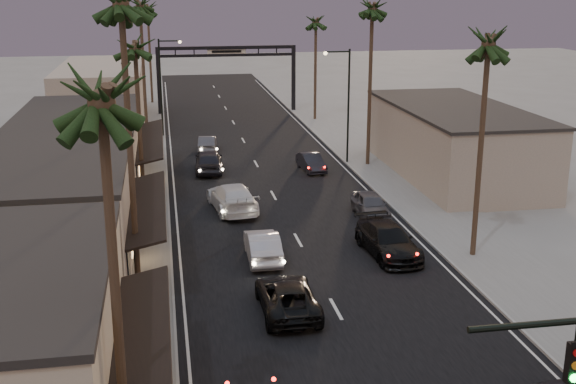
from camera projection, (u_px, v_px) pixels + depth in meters
name	position (u px, v px, depth m)	size (l,w,h in m)	color
ground	(267.00, 184.00, 51.69)	(200.00, 200.00, 0.00)	slate
road	(258.00, 167.00, 56.42)	(14.00, 120.00, 0.02)	black
sidewalk_left	(136.00, 151.00, 61.45)	(5.00, 92.00, 0.12)	slate
sidewalk_right	(352.00, 143.00, 64.60)	(5.00, 92.00, 0.12)	slate
storefront_mid	(47.00, 217.00, 35.53)	(8.00, 14.00, 5.50)	gray
storefront_far	(80.00, 151.00, 50.73)	(8.00, 16.00, 5.00)	#BDAE90
storefront_dist	(103.00, 95.00, 72.35)	(8.00, 20.00, 6.00)	gray
building_right	(454.00, 142.00, 53.31)	(8.00, 18.00, 5.00)	gray
arch	(227.00, 62.00, 78.52)	(15.20, 0.40, 7.27)	black
streetlight_right	(345.00, 97.00, 56.08)	(2.13, 0.30, 9.00)	black
streetlight_left	(164.00, 80.00, 66.08)	(2.13, 0.30, 9.00)	black
palm_la	(100.00, 85.00, 17.75)	(3.20, 3.20, 13.20)	#38281C
palm_lc	(135.00, 41.00, 43.56)	(3.20, 3.20, 12.20)	#38281C
palm_ld	(140.00, 0.00, 60.99)	(3.20, 3.20, 14.20)	#38281C
palm_ra	(489.00, 35.00, 34.79)	(3.20, 3.20, 13.20)	#38281C
palm_rb	(373.00, 3.00, 53.43)	(3.20, 3.20, 14.20)	#38281C
palm_rc	(316.00, 18.00, 72.89)	(3.20, 3.20, 12.20)	#38281C
palm_far	(147.00, 5.00, 83.07)	(3.20, 3.20, 13.20)	#38281C
oncoming_pickup	(287.00, 297.00, 31.39)	(2.38, 5.17, 1.44)	black
oncoming_silver	(263.00, 245.00, 37.37)	(1.61, 4.61, 1.52)	#A9A9AE
oncoming_white	(232.00, 197.00, 45.41)	(2.42, 5.96, 1.73)	silver
oncoming_dgrey	(209.00, 161.00, 54.75)	(2.02, 5.02, 1.71)	black
oncoming_grey_far	(207.00, 143.00, 61.54)	(1.41, 4.03, 1.33)	#434347
curbside_black	(388.00, 240.00, 37.97)	(2.26, 5.57, 1.62)	black
curbside_grey	(371.00, 205.00, 44.26)	(1.75, 4.35, 1.48)	#444348
curbside_far	(311.00, 162.00, 55.11)	(1.40, 4.02, 1.32)	black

